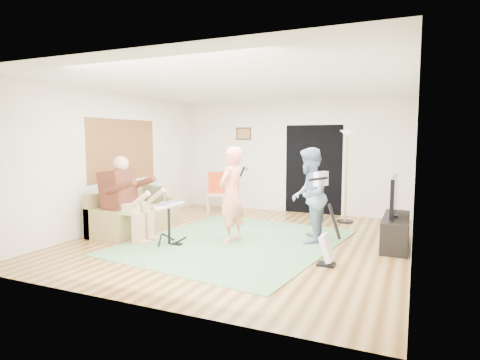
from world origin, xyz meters
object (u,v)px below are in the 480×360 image
guitarist (309,195)px  guitar_spare (327,248)px  dining_chair (217,198)px  television (394,195)px  torchiere_lamp (346,160)px  drum_kit (169,226)px  singer (232,195)px  sofa (132,217)px  tv_cabinet (396,231)px

guitarist → guitar_spare: (0.56, -1.16, -0.56)m
dining_chair → television: size_ratio=0.83×
dining_chair → torchiere_lamp: bearing=-20.2°
drum_kit → singer: bearing=34.5°
guitar_spare → sofa: bearing=170.0°
television → torchiere_lamp: bearing=122.7°
sofa → dining_chair: size_ratio=1.99×
dining_chair → guitarist: bearing=-56.1°
sofa → dining_chair: dining_chair is taller
guitarist → torchiere_lamp: size_ratio=0.84×
guitarist → drum_kit: bearing=-69.0°
drum_kit → guitar_spare: (2.66, -0.05, -0.07)m
guitar_spare → torchiere_lamp: size_ratio=0.45×
tv_cabinet → drum_kit: bearing=-157.6°
torchiere_lamp → singer: bearing=-122.3°
guitar_spare → singer: bearing=159.9°
sofa → torchiere_lamp: torchiere_lamp is taller
drum_kit → guitar_spare: size_ratio=0.83×
singer → tv_cabinet: size_ratio=1.18×
torchiere_lamp → tv_cabinet: (1.08, -1.60, -1.09)m
guitarist → singer: bearing=-74.3°
torchiere_lamp → dining_chair: torchiere_lamp is taller
guitarist → dining_chair: 3.30m
guitar_spare → television: television is taller
sofa → singer: (2.17, -0.05, 0.56)m
drum_kit → singer: 1.18m
drum_kit → torchiere_lamp: torchiere_lamp is taller
torchiere_lamp → drum_kit: bearing=-128.5°
sofa → drum_kit: bearing=-26.8°
guitarist → television: 1.38m
singer → guitarist: 1.33m
tv_cabinet → guitarist: bearing=-166.7°
guitar_spare → torchiere_lamp: 3.28m
drum_kit → guitar_spare: guitar_spare is taller
singer → tv_cabinet: singer is taller
guitar_spare → television: (0.79, 1.49, 0.60)m
guitarist → tv_cabinet: bearing=96.5°
guitarist → television: (1.34, 0.33, 0.03)m
sofa → torchiere_lamp: bearing=32.8°
drum_kit → television: bearing=22.6°
tv_cabinet → television: bearing=180.0°
drum_kit → guitar_spare: bearing=-1.0°
singer → guitar_spare: size_ratio=1.85×
singer → television: bearing=117.7°
sofa → drum_kit: size_ratio=2.63×
singer → torchiere_lamp: size_ratio=0.84×
tv_cabinet → television: television is taller
singer → torchiere_lamp: bearing=157.4°
guitar_spare → tv_cabinet: guitar_spare is taller
guitarist → television: bearing=97.0°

